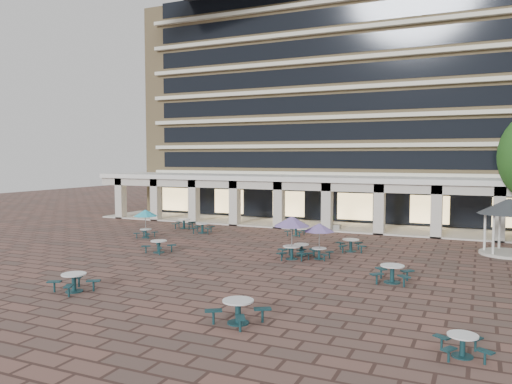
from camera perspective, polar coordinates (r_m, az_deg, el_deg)
ground at (r=30.73m, az=-2.28°, el=-7.35°), size 120.00×120.00×0.00m
apartment_building at (r=54.51m, az=9.98°, el=10.85°), size 40.00×15.50×25.20m
retail_arcade at (r=43.97m, az=6.37°, el=0.01°), size 42.00×6.60×4.40m
picnic_table_1 at (r=24.17m, az=-20.09°, el=-9.52°), size 2.16×2.16×0.83m
picnic_table_2 at (r=18.63m, az=-2.06°, el=-13.26°), size 2.24×2.24×0.87m
picnic_table_3 at (r=16.97m, az=22.54°, el=-15.70°), size 1.80×1.80×0.69m
picnic_table_4 at (r=38.29m, az=-12.52°, el=-2.47°), size 1.82×1.82×2.11m
picnic_table_5 at (r=32.35m, az=-11.05°, el=-6.01°), size 1.88×1.88×0.77m
picnic_table_6 at (r=29.56m, az=4.12°, el=-3.55°), size 2.20×2.20×2.55m
picnic_table_7 at (r=25.19m, az=15.31°, el=-8.83°), size 1.94×1.94×0.86m
picnic_table_8 at (r=40.05m, az=-6.15°, el=-4.02°), size 2.07×2.07×0.79m
picnic_table_9 at (r=38.61m, az=4.58°, el=-4.42°), size 1.53×1.53×0.67m
picnic_table_10 at (r=30.94m, az=5.20°, el=-6.47°), size 1.96×1.96×0.71m
picnic_table_11 at (r=29.82m, az=7.25°, el=-4.20°), size 1.84×1.84×2.13m
picnic_table_12 at (r=42.86m, az=-8.24°, el=-3.50°), size 2.14×2.14×0.80m
picnic_table_13 at (r=32.70m, az=10.78°, el=-5.87°), size 2.17×2.17×0.80m
gazebo at (r=34.47m, az=26.97°, el=-2.13°), size 3.74×3.74×3.48m
planter_left at (r=43.10m, az=3.00°, el=-3.29°), size 1.50×0.87×1.34m
planter_right at (r=41.73m, az=8.61°, el=-3.67°), size 1.50×0.61×1.26m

